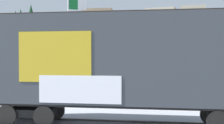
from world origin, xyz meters
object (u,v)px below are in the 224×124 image
flagpole (72,30)px  parked_car_white (61,90)px  parked_car_silver (155,91)px  freight_car (128,61)px

flagpole → parked_car_white: (0.71, -4.21, -4.38)m
flagpole → parked_car_white: size_ratio=1.71×
flagpole → parked_car_silver: bearing=-31.8°
freight_car → parked_car_silver: size_ratio=3.22×
flagpole → parked_car_silver: 9.16m
freight_car → parked_car_white: freight_car is taller
freight_car → flagpole: 11.68m
flagpole → parked_car_silver: flagpole is taller
parked_car_white → parked_car_silver: (6.16, -0.05, 0.07)m
parked_car_silver → flagpole: bearing=148.2°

